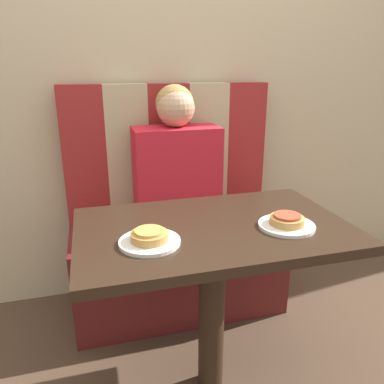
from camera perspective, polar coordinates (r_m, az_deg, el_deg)
name	(u,v)px	position (r m, az deg, el deg)	size (l,w,h in m)	color
ground_plane	(210,382)	(1.74, 2.78, -26.92)	(12.00, 12.00, 0.00)	#4C3828
wall_back	(162,54)	(2.04, -4.56, 20.27)	(7.00, 0.05, 2.60)	#C6B28E
booth_seat	(178,265)	(2.02, -2.16, -11.11)	(1.06, 0.47, 0.47)	#5B1919
booth_backrest	(168,151)	(1.99, -3.64, 6.28)	(1.06, 0.09, 0.69)	maroon
dining_table	(213,252)	(1.37, 3.17, -9.10)	(0.96, 0.60, 0.71)	black
person	(176,163)	(1.82, -2.39, 4.41)	(0.41, 0.21, 0.69)	red
plate_left	(150,242)	(1.20, -6.47, -7.55)	(0.20, 0.20, 0.01)	white
plate_right	(286,225)	(1.35, 14.20, -4.97)	(0.20, 0.20, 0.01)	white
pizza_left	(149,235)	(1.19, -6.50, -6.60)	(0.12, 0.12, 0.04)	#C68E47
pizza_right	(287,220)	(1.34, 14.27, -4.10)	(0.12, 0.12, 0.04)	#C68E47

